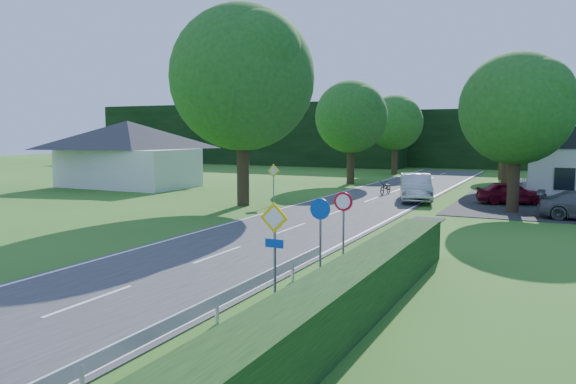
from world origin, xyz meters
The scene contains 22 objects.
road centered at (0.00, 20.00, 0.02)m, with size 7.00×80.00×0.04m, color #333336.
line_edge_left centered at (-3.25, 20.00, 0.04)m, with size 0.12×80.00×0.01m, color white.
line_edge_right centered at (3.25, 20.00, 0.04)m, with size 0.12×80.00×0.01m, color white.
line_centre centered at (0.00, 20.00, 0.04)m, with size 0.12×80.00×0.01m, color white, non-canonical shape.
tree_main centered at (-6.00, 24.00, 5.82)m, with size 9.40×9.40×11.64m, color #1E4F17, non-canonical shape.
tree_left_far centered at (-5.00, 40.00, 4.29)m, with size 7.00×7.00×8.58m, color #1E4F17, non-canonical shape.
tree_right_far centered at (7.00, 42.00, 4.54)m, with size 7.40×7.40×9.09m, color #1E4F17, non-canonical shape.
tree_left_back centered at (-4.50, 52.00, 4.04)m, with size 6.60×6.60×8.07m, color #1E4F17, non-canonical shape.
tree_right_back centered at (6.00, 50.00, 3.78)m, with size 6.20×6.20×7.56m, color #1E4F17, non-canonical shape.
tree_right_mid centered at (8.50, 28.00, 4.29)m, with size 7.00×7.00×8.58m, color #1E4F17, non-canonical shape.
treeline_left centered at (-28.00, 62.00, 4.00)m, with size 44.00×6.00×8.00m, color black.
treeline_right centered at (8.00, 66.00, 3.50)m, with size 30.00×5.00×7.00m, color black.
bungalow_left centered at (-20.00, 30.00, 2.71)m, with size 11.00×6.50×5.20m.
streetlight centered at (8.06, 30.00, 4.46)m, with size 2.03×0.18×8.00m.
sign_priority_right centered at (4.30, 7.98, 1.80)m, with size 0.78×0.09×2.59m.
sign_roundabout centered at (4.30, 10.98, 1.67)m, with size 0.64×0.08×2.37m.
sign_speed_limit centered at (4.30, 12.97, 1.77)m, with size 0.64×0.11×2.37m.
sign_priority_left centered at (-4.50, 24.98, 1.72)m, with size 0.78×0.09×2.44m.
moving_car centered at (2.70, 30.34, 0.89)m, with size 1.79×5.13×1.69m, color #BBBBC0.
motorcycle centered at (-0.02, 33.15, 0.52)m, with size 0.64×1.82×0.96m, color black.
parked_car_red centered at (8.18, 31.45, 0.72)m, with size 1.60×3.96×1.35m, color maroon.
parked_car_silver_a centered at (10.66, 35.51, 0.82)m, with size 1.66×4.75×1.57m, color #A09FA4.
Camera 1 is at (10.65, -4.38, 4.35)m, focal length 35.00 mm.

